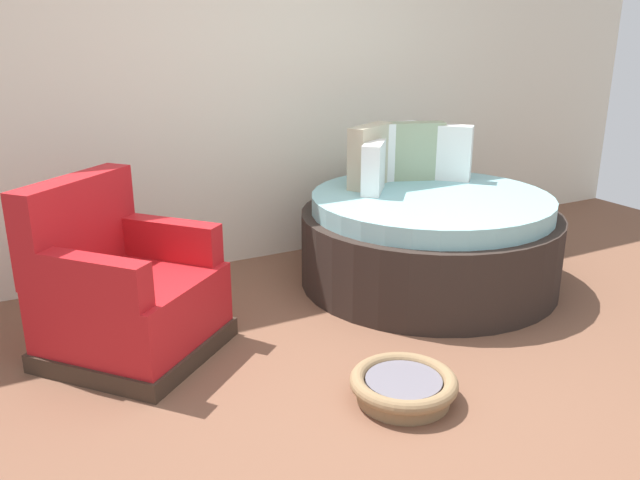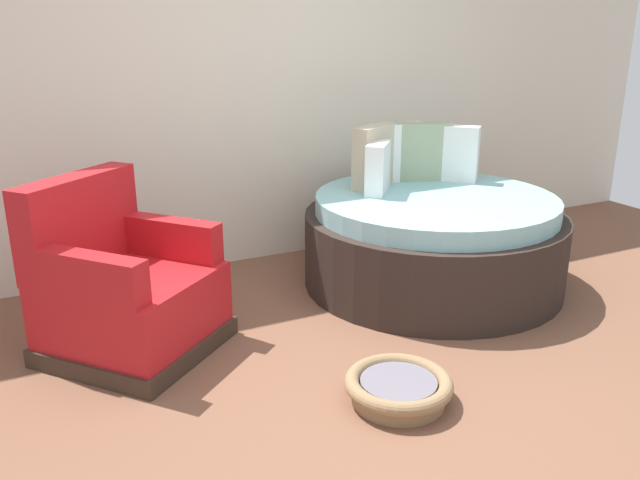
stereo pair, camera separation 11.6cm
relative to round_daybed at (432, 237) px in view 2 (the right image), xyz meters
name	(u,v)px [view 2 (the right image)]	position (x,y,z in m)	size (l,w,h in m)	color
ground_plane	(384,405)	(-1.08, -1.16, -0.34)	(8.00, 8.00, 0.02)	brown
back_wall	(222,73)	(-1.08, 1.05, 1.04)	(8.00, 0.12, 2.73)	silver
round_daybed	(432,237)	(0.00, 0.00, 0.00)	(1.73, 1.73, 1.04)	#2D231E
red_armchair	(124,292)	(-2.04, -0.06, 0.00)	(1.12, 1.12, 0.94)	#38281E
pet_basket	(398,387)	(-1.02, -1.17, -0.25)	(0.51, 0.51, 0.13)	#8E704C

